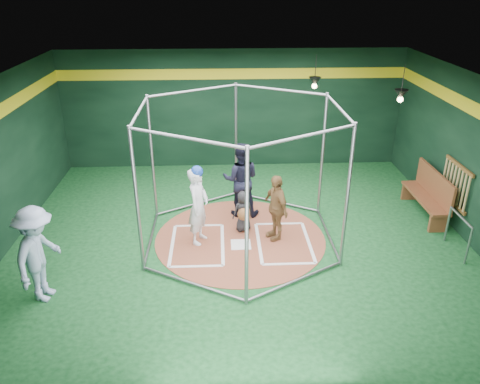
{
  "coord_description": "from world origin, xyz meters",
  "views": [
    {
      "loc": [
        -0.43,
        -9.08,
        5.37
      ],
      "look_at": [
        0.0,
        0.1,
        1.1
      ],
      "focal_mm": 35.0,
      "sensor_mm": 36.0,
      "label": 1
    }
  ],
  "objects_px": {
    "batter_figure": "(198,205)",
    "dugout_bench": "(429,193)",
    "visitor_leopard": "(276,207)",
    "umpire": "(241,179)"
  },
  "relations": [
    {
      "from": "batter_figure",
      "to": "umpire",
      "type": "xyz_separation_m",
      "value": [
        0.98,
        1.26,
        0.03
      ]
    },
    {
      "from": "visitor_leopard",
      "to": "batter_figure",
      "type": "bearing_deg",
      "value": -110.36
    },
    {
      "from": "dugout_bench",
      "to": "umpire",
      "type": "bearing_deg",
      "value": 177.19
    },
    {
      "from": "batter_figure",
      "to": "visitor_leopard",
      "type": "distance_m",
      "value": 1.69
    },
    {
      "from": "umpire",
      "to": "dugout_bench",
      "type": "height_order",
      "value": "umpire"
    },
    {
      "from": "batter_figure",
      "to": "visitor_leopard",
      "type": "relative_size",
      "value": 1.19
    },
    {
      "from": "batter_figure",
      "to": "dugout_bench",
      "type": "relative_size",
      "value": 0.92
    },
    {
      "from": "visitor_leopard",
      "to": "umpire",
      "type": "xyz_separation_m",
      "value": [
        -0.71,
        1.18,
        0.17
      ]
    },
    {
      "from": "batter_figure",
      "to": "visitor_leopard",
      "type": "bearing_deg",
      "value": 2.77
    },
    {
      "from": "visitor_leopard",
      "to": "umpire",
      "type": "relative_size",
      "value": 0.82
    }
  ]
}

